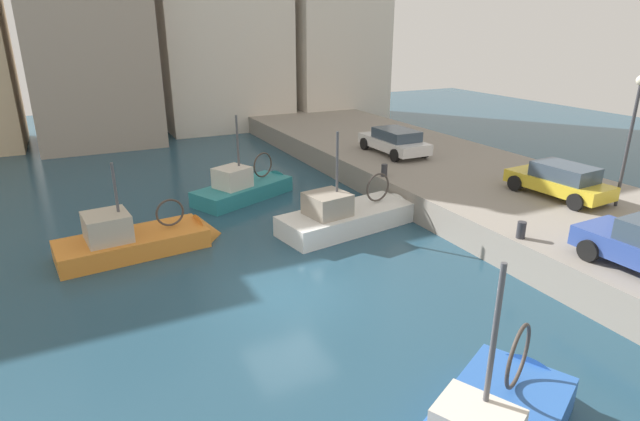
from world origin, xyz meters
The scene contains 12 objects.
water_surface centered at (0.00, 0.00, 0.00)m, with size 80.00×80.00×0.00m, color navy.
quay_wall centered at (11.50, 0.00, 0.60)m, with size 9.00×56.00×1.20m, color gray.
fishing_boat_orange centered at (-3.39, 5.21, 0.15)m, with size 6.03×2.57×4.27m.
fishing_boat_white centered at (4.54, 3.85, 0.13)m, with size 6.63×2.96×4.90m.
fishing_boat_teal centered at (2.01, 9.37, 0.15)m, with size 5.82×3.95×4.77m.
parked_car_white centered at (10.17, 9.38, 1.89)m, with size 2.05×4.36×1.33m.
parked_car_yellow centered at (11.91, 0.39, 1.89)m, with size 2.07×4.14×1.36m.
mooring_bollard_mid centered at (7.35, -2.00, 1.48)m, with size 0.28×0.28×0.55m, color #2D2D33.
mooring_bollard_north centered at (7.35, 6.00, 1.48)m, with size 0.28×0.28×0.55m, color #2D2D33.
quay_streetlamp centered at (13.00, -1.33, 4.45)m, with size 0.36×0.36×4.83m.
waterfront_building_central centered at (6.26, 27.65, 8.96)m, with size 9.75×7.80×17.88m.
waterfront_building_east centered at (-3.15, 26.06, 9.14)m, with size 7.88×9.25×18.25m.
Camera 1 is at (-5.19, -12.76, 7.68)m, focal length 28.75 mm.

